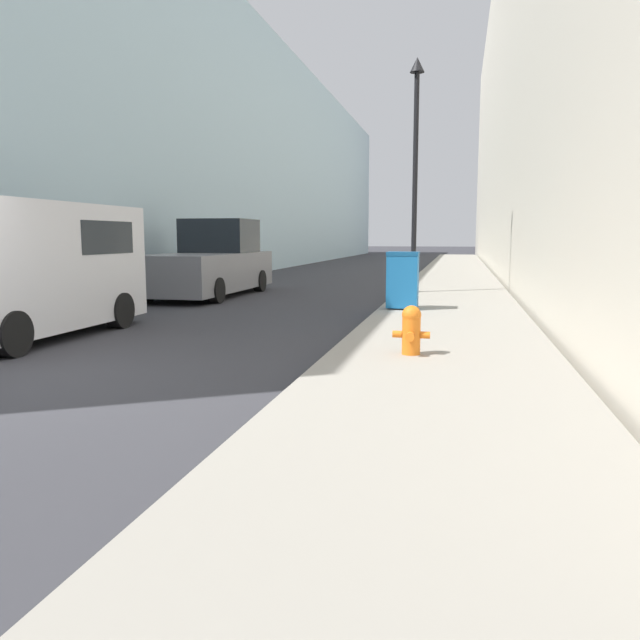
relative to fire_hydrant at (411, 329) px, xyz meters
The scene contains 9 objects.
ground_plane 4.78m from the fire_hydrant, 154.38° to the right, with size 200.00×200.00×0.00m, color #333338.
sidewalk_right 15.95m from the fire_hydrant, 88.52° to the left, with size 2.96×60.00×0.14m.
building_left_glass 28.39m from the fire_hydrant, 120.94° to the left, with size 12.00×60.00×11.33m.
building_right_stone 26.36m from the fire_hydrant, 71.54° to the left, with size 12.00×60.00×16.14m.
fire_hydrant is the anchor object (origin of this frame).
trash_bin 5.11m from the fire_hydrant, 96.40° to the left, with size 0.65×0.57×1.18m.
lamppost 9.75m from the fire_hydrant, 94.05° to the left, with size 0.38×0.38×6.12m.
white_van 6.30m from the fire_hydrant, behind, with size 1.92×4.51×2.17m.
pickup_truck 10.44m from the fire_hydrant, 126.47° to the left, with size 2.11×5.50×2.13m.
Camera 1 is at (4.87, -5.85, 1.63)m, focal length 35.00 mm.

